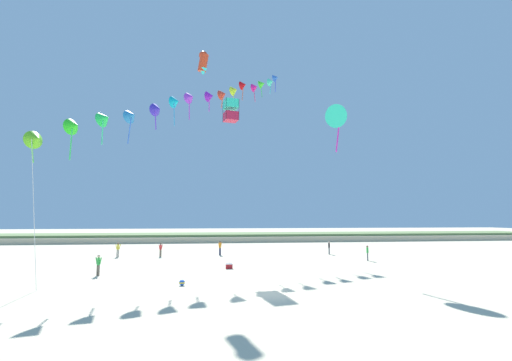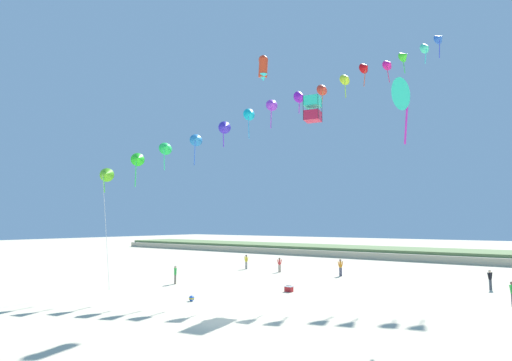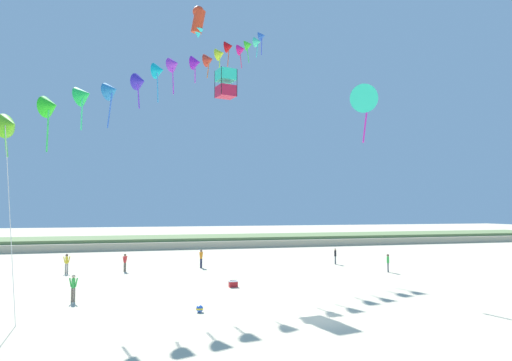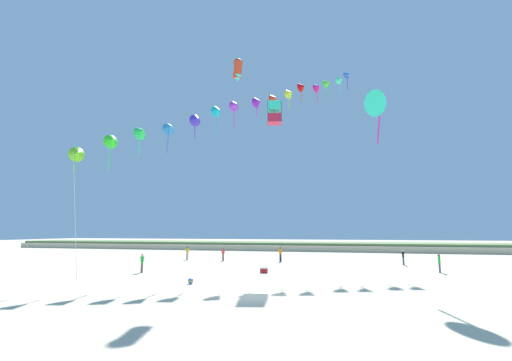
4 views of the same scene
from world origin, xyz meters
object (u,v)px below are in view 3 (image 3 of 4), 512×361
person_mid_center (388,262)px  person_far_right (73,286)px  person_far_left (201,257)px  large_kite_low_lead (226,84)px  person_far_center (67,262)px  large_kite_high_solo (198,21)px  large_kite_mid_trail (365,98)px  beach_cooler (233,284)px  beach_ball (200,309)px  person_near_left (125,261)px  person_near_right (335,255)px

person_mid_center → person_far_right: person_far_right is taller
person_far_left → large_kite_low_lead: large_kite_low_lead is taller
person_far_center → large_kite_low_lead: (11.79, -6.15, 13.93)m
person_mid_center → large_kite_high_solo: (-16.36, -3.34, 17.18)m
large_kite_mid_trail → large_kite_high_solo: large_kite_high_solo is taller
person_mid_center → person_far_right: (-23.64, -5.91, 0.02)m
beach_cooler → beach_ball: (-3.29, -6.85, -0.03)m
person_near_left → person_mid_center: size_ratio=1.00×
person_near_right → large_kite_high_solo: 24.45m
person_far_left → large_kite_high_solo: 20.05m
large_kite_mid_trail → beach_ball: 18.86m
large_kite_mid_trail → large_kite_high_solo: 12.84m
large_kite_mid_trail → person_far_center: bearing=151.7°
person_near_left → person_far_right: size_ratio=0.98×
person_far_right → large_kite_high_solo: bearing=19.4°
person_far_center → beach_ball: person_far_center is taller
person_far_left → large_kite_mid_trail: large_kite_mid_trail is taller
person_far_right → person_far_center: 12.42m
beach_ball → large_kite_low_lead: bearing=71.7°
beach_cooler → large_kite_low_lead: bearing=86.5°
person_far_left → large_kite_low_lead: 15.46m
person_mid_center → person_far_left: bearing=154.3°
person_near_left → large_kite_low_lead: size_ratio=0.70×
person_far_center → beach_cooler: bearing=-40.7°
person_far_left → beach_ball: (-2.76, -17.36, -0.75)m
beach_ball → person_far_left: bearing=81.0°
large_kite_low_lead → person_mid_center: bearing=-0.9°
large_kite_low_lead → large_kite_mid_trail: 10.55m
person_mid_center → large_kite_low_lead: (-13.68, 0.23, 13.98)m
person_near_left → beach_ball: (3.73, -16.58, -0.68)m
person_far_center → beach_ball: (8.27, -16.79, -0.73)m
person_near_right → person_mid_center: size_ratio=1.01×
person_near_left → beach_cooler: bearing=-54.2°
person_mid_center → person_far_center: bearing=166.0°
person_far_center → large_kite_low_lead: size_ratio=0.74×
large_kite_mid_trail → large_kite_low_lead: bearing=150.7°
person_near_left → person_near_right: bearing=0.1°
person_far_left → large_kite_low_lead: (0.76, -6.71, 13.91)m
person_mid_center → person_far_left: size_ratio=0.93×
large_kite_low_lead → beach_ball: 18.46m
large_kite_high_solo → large_kite_mid_trail: bearing=-7.4°
beach_cooler → beach_ball: bearing=-115.7°
person_near_left → person_near_right: 19.14m
person_far_right → large_kite_mid_trail: 22.63m
person_far_left → beach_ball: 17.59m
person_far_center → large_kite_high_solo: (9.11, -9.72, 17.13)m
person_mid_center → person_far_left: 16.02m
large_kite_low_lead → large_kite_high_solo: (-2.68, -3.57, 3.20)m
person_far_center → large_kite_low_lead: 19.26m
person_far_right → person_far_left: bearing=54.4°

